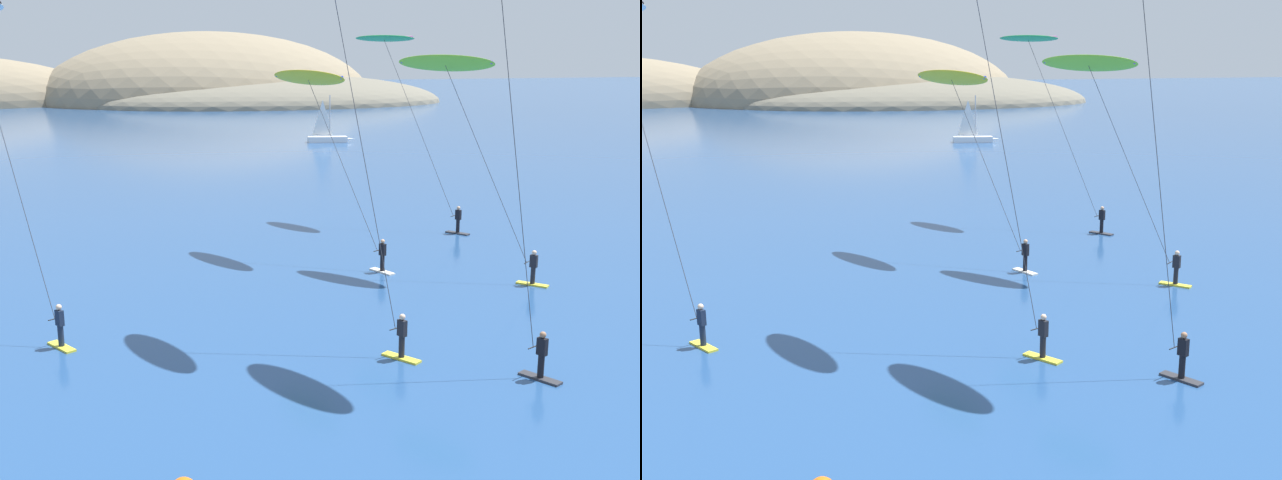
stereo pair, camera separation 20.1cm
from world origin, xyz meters
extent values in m
ellipsoid|color=#6B6656|center=(35.10, 164.50, 0.00)|extent=(78.39, 43.67, 12.62)
ellipsoid|color=#84755B|center=(24.35, 175.86, 0.00)|extent=(74.67, 54.66, 30.53)
cube|color=white|center=(25.09, 88.79, 0.35)|extent=(4.95, 2.06, 0.70)
cone|color=white|center=(27.47, 88.45, 0.35)|extent=(2.23, 0.96, 0.67)
cylinder|color=#B2B2B7|center=(25.39, 88.75, 3.20)|extent=(0.12, 0.12, 5.00)
pyramid|color=white|center=(24.50, 88.88, 3.03)|extent=(1.79, 0.33, 4.25)
cylinder|color=#A5A5AD|center=(24.50, 88.88, 0.95)|extent=(1.79, 0.33, 0.08)
cube|color=#2D2D33|center=(17.63, 37.93, 0.04)|extent=(1.18, 1.46, 0.08)
cylinder|color=black|center=(17.63, 37.93, 0.48)|extent=(0.22, 0.22, 0.80)
cube|color=black|center=(17.63, 37.93, 1.18)|extent=(0.34, 0.39, 0.60)
sphere|color=tan|center=(17.63, 37.93, 1.60)|extent=(0.22, 0.22, 0.22)
cylinder|color=black|center=(17.45, 38.23, 1.06)|extent=(0.50, 0.31, 0.04)
ellipsoid|color=green|center=(14.60, 43.10, 11.65)|extent=(3.42, 4.62, 0.54)
cylinder|color=#D660B7|center=(14.60, 43.10, 11.70)|extent=(2.35, 3.87, 0.16)
cylinder|color=#333338|center=(16.03, 40.67, 6.31)|extent=(2.88, 4.90, 10.50)
cube|color=yellow|center=(-5.30, 24.59, 0.04)|extent=(1.07, 1.51, 0.08)
cylinder|color=#192338|center=(-5.30, 24.59, 0.48)|extent=(0.22, 0.22, 0.80)
cube|color=#192338|center=(-5.30, 24.59, 1.18)|extent=(0.35, 0.39, 0.60)
sphere|color=beige|center=(-5.30, 24.59, 1.60)|extent=(0.22, 0.22, 0.22)
cylinder|color=black|center=(-5.48, 24.89, 1.06)|extent=(0.49, 0.32, 0.04)
cylinder|color=#333338|center=(-6.72, 26.97, 6.72)|extent=(2.50, 4.18, 11.34)
cube|color=silver|center=(10.04, 31.03, 0.04)|extent=(0.93, 1.54, 0.08)
cylinder|color=black|center=(10.04, 31.03, 0.48)|extent=(0.22, 0.22, 0.80)
cube|color=black|center=(10.04, 31.03, 1.18)|extent=(0.33, 0.39, 0.60)
sphere|color=tan|center=(10.04, 31.03, 1.60)|extent=(0.22, 0.22, 0.22)
cylinder|color=black|center=(9.89, 31.35, 1.06)|extent=(0.51, 0.28, 0.04)
ellipsoid|color=yellow|center=(7.60, 35.98, 9.51)|extent=(3.41, 5.35, 0.96)
cylinder|color=#1432E0|center=(7.60, 35.98, 9.56)|extent=(2.42, 4.68, 0.16)
cylinder|color=#333338|center=(8.74, 33.66, 5.24)|extent=(2.32, 4.66, 8.36)
cube|color=#2D2D33|center=(10.29, 16.79, 0.04)|extent=(1.04, 1.52, 0.08)
cylinder|color=black|center=(10.29, 16.79, 0.48)|extent=(0.22, 0.22, 0.80)
cube|color=black|center=(10.29, 16.79, 1.18)|extent=(0.32, 0.39, 0.60)
sphere|color=#9E7051|center=(10.29, 16.79, 1.60)|extent=(0.22, 0.22, 0.22)
cylinder|color=black|center=(10.15, 17.11, 1.06)|extent=(0.52, 0.26, 0.04)
cylinder|color=#333338|center=(9.71, 18.11, 7.15)|extent=(0.91, 2.02, 12.19)
cube|color=yellow|center=(6.49, 19.87, 0.04)|extent=(1.15, 1.48, 0.08)
cylinder|color=black|center=(6.49, 19.87, 0.48)|extent=(0.22, 0.22, 0.80)
cube|color=black|center=(6.49, 19.87, 1.18)|extent=(0.31, 0.39, 0.60)
sphere|color=beige|center=(6.49, 19.87, 1.60)|extent=(0.22, 0.22, 0.22)
cylinder|color=black|center=(6.36, 20.20, 1.06)|extent=(0.53, 0.24, 0.04)
cylinder|color=#333338|center=(5.70, 21.89, 7.01)|extent=(1.35, 3.42, 11.91)
cube|color=yellow|center=(16.07, 26.82, 0.04)|extent=(1.28, 1.40, 0.08)
cylinder|color=black|center=(16.07, 26.82, 0.48)|extent=(0.22, 0.22, 0.80)
cube|color=black|center=(16.07, 26.82, 1.18)|extent=(0.36, 0.39, 0.60)
sphere|color=beige|center=(16.07, 26.82, 1.60)|extent=(0.22, 0.22, 0.22)
cylinder|color=black|center=(15.86, 27.10, 1.06)|extent=(0.46, 0.36, 0.04)
ellipsoid|color=#8CD12D|center=(13.04, 30.85, 10.30)|extent=(4.02, 4.82, 0.95)
cylinder|color=#722DD1|center=(13.04, 30.85, 10.35)|extent=(3.09, 4.03, 0.16)
cylinder|color=#333338|center=(14.45, 28.98, 5.63)|extent=(2.85, 3.78, 9.15)
camera|label=1|loc=(-4.17, -5.36, 10.83)|focal=45.00mm
camera|label=2|loc=(-3.98, -5.41, 10.83)|focal=45.00mm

